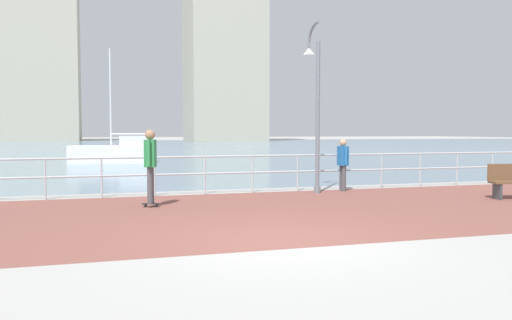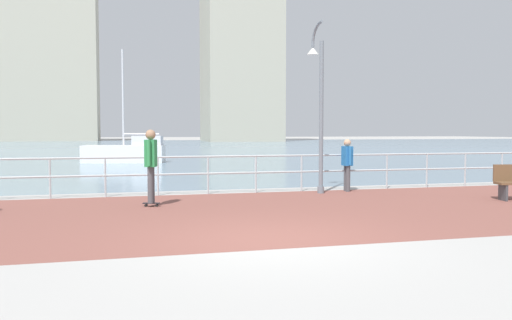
% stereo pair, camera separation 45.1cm
% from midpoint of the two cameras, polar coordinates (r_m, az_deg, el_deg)
% --- Properties ---
extents(ground, '(220.00, 220.00, 0.00)m').
position_cam_midpoint_polar(ground, '(48.14, -11.37, 0.99)').
color(ground, '#ADAAA5').
extents(brick_paving, '(28.00, 7.10, 0.01)m').
position_cam_midpoint_polar(brick_paving, '(11.38, -1.27, -5.84)').
color(brick_paving, brown).
rests_on(brick_paving, ground).
extents(harbor_water, '(180.00, 88.00, 0.00)m').
position_cam_midpoint_polar(harbor_water, '(59.58, -11.96, 1.40)').
color(harbor_water, '#6B899E').
rests_on(harbor_water, ground).
extents(waterfront_railing, '(25.25, 0.06, 1.10)m').
position_cam_midpoint_polar(waterfront_railing, '(14.76, -4.42, -0.83)').
color(waterfront_railing, '#B2BCC1').
rests_on(waterfront_railing, ground).
extents(lamppost, '(0.36, 0.82, 4.94)m').
position_cam_midpoint_polar(lamppost, '(15.22, 7.72, 6.71)').
color(lamppost, slate).
rests_on(lamppost, ground).
extents(skateboarder, '(0.41, 0.55, 1.83)m').
position_cam_midpoint_polar(skateboarder, '(12.47, -10.44, -0.01)').
color(skateboarder, black).
rests_on(skateboarder, ground).
extents(bystander, '(0.25, 0.55, 1.55)m').
position_cam_midpoint_polar(bystander, '(15.66, 10.77, -0.10)').
color(bystander, '#4C4C51').
rests_on(bystander, ground).
extents(sailboat_ivory, '(4.76, 2.42, 6.41)m').
position_cam_midpoint_polar(sailboat_ivory, '(30.54, -13.58, 0.89)').
color(sailboat_ivory, white).
rests_on(sailboat_ivory, ground).
extents(tower_steel, '(17.92, 13.28, 33.06)m').
position_cam_midpoint_polar(tower_steel, '(105.26, -21.78, 10.55)').
color(tower_steel, '#B2AD99').
rests_on(tower_steel, ground).
extents(tower_brick, '(12.94, 11.58, 42.45)m').
position_cam_midpoint_polar(tower_brick, '(94.30, -1.52, 14.56)').
color(tower_brick, '#B2AD99').
rests_on(tower_brick, ground).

